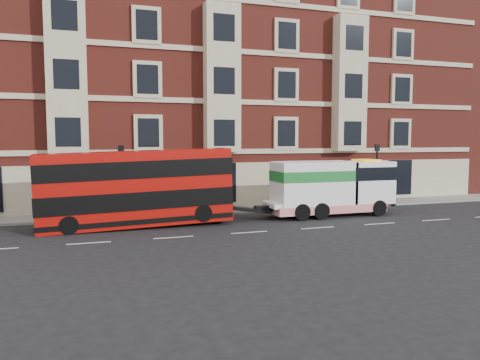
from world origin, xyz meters
The scene contains 7 objects.
ground centered at (0.00, 0.00, 0.00)m, with size 120.00×120.00×0.00m, color black.
sidewalk centered at (0.00, 7.50, 0.07)m, with size 90.00×3.00×0.15m, color slate.
victorian_terrace centered at (0.50, 15.00, 10.07)m, with size 45.00×12.00×20.40m.
lamp_post_west centered at (-6.00, 6.20, 2.68)m, with size 0.35×0.15×4.35m.
lamp_post_east centered at (12.00, 6.20, 2.68)m, with size 0.35×0.15×4.35m.
double_decker_bus centered at (-5.41, 3.45, 2.24)m, with size 10.44×2.40×4.22m.
tow_truck centered at (6.65, 3.45, 1.85)m, with size 8.36×2.47×3.48m.
Camera 1 is at (-8.07, -22.74, 4.87)m, focal length 35.00 mm.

